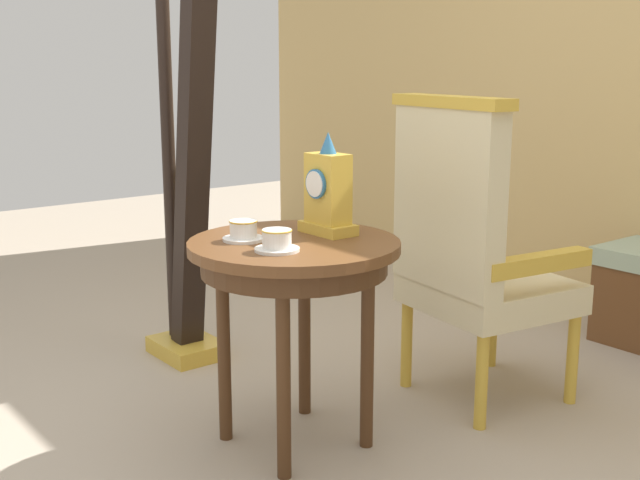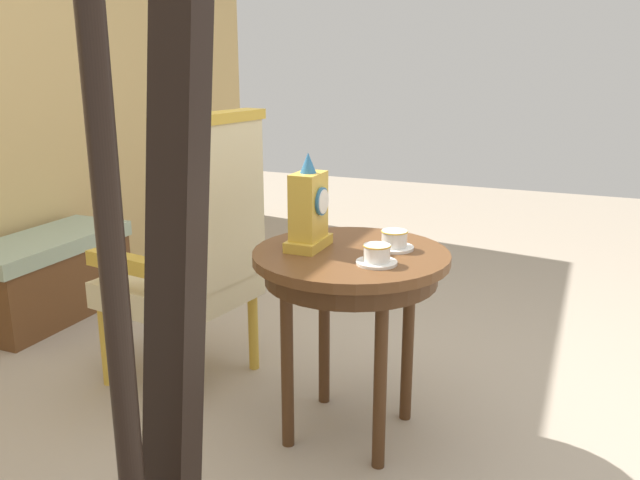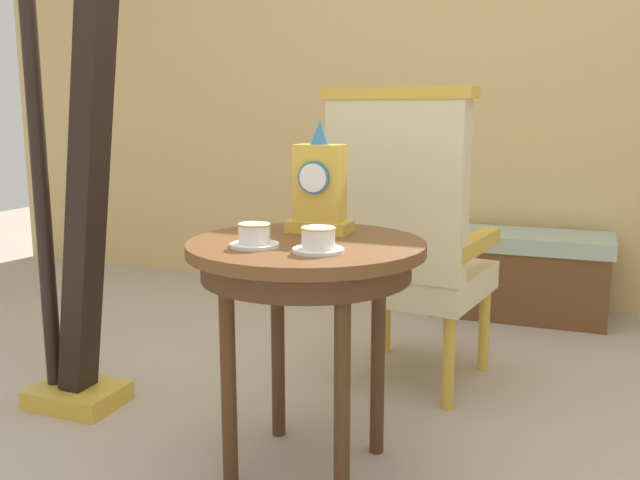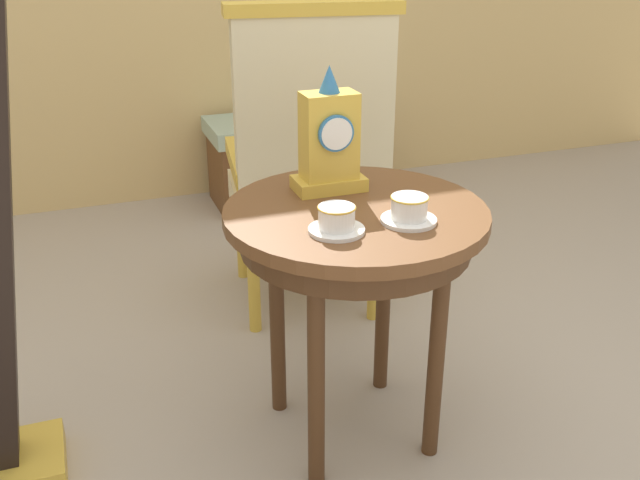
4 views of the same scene
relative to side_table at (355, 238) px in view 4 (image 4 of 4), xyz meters
The scene contains 7 objects.
ground_plane 0.62m from the side_table, 100.70° to the right, with size 10.00×10.00×0.00m, color tan.
side_table is the anchor object (origin of this frame).
teacup_left 0.20m from the side_table, 129.02° to the right, with size 0.13×0.13×0.07m.
teacup_right 0.19m from the side_table, 56.16° to the right, with size 0.14×0.14×0.07m.
mantel_clock 0.27m from the side_table, 95.84° to the left, with size 0.19×0.11×0.34m.
armchair 0.73m from the side_table, 80.70° to the left, with size 0.61×0.60×1.14m.
window_bench 1.95m from the side_table, 76.51° to the left, with size 0.90×0.40×0.44m.
Camera 4 is at (-0.65, -1.50, 1.38)m, focal length 40.69 mm.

